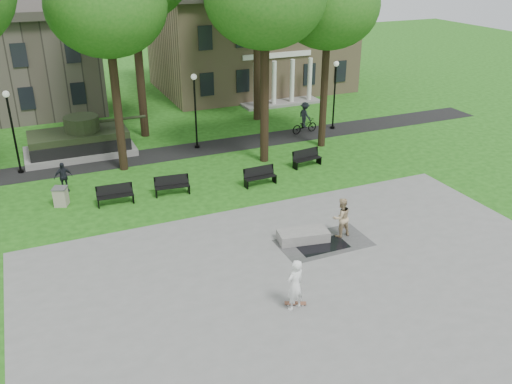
# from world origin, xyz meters

# --- Properties ---
(ground) EXTENTS (120.00, 120.00, 0.00)m
(ground) POSITION_xyz_m (0.00, 0.00, 0.00)
(ground) COLOR #1B4A11
(ground) RESTS_ON ground
(plaza) EXTENTS (22.00, 16.00, 0.02)m
(plaza) POSITION_xyz_m (0.00, -5.00, 0.01)
(plaza) COLOR gray
(plaza) RESTS_ON ground
(footpath) EXTENTS (44.00, 2.60, 0.01)m
(footpath) POSITION_xyz_m (0.00, 12.00, 0.01)
(footpath) COLOR black
(footpath) RESTS_ON ground
(building_right) EXTENTS (17.00, 12.00, 8.60)m
(building_right) POSITION_xyz_m (10.00, 26.00, 4.34)
(building_right) COLOR #9E8460
(building_right) RESTS_ON ground
(tree_1) EXTENTS (6.20, 6.20, 11.63)m
(tree_1) POSITION_xyz_m (-4.50, 10.50, 8.95)
(tree_1) COLOR black
(tree_1) RESTS_ON ground
(tree_3) EXTENTS (6.00, 6.00, 11.19)m
(tree_3) POSITION_xyz_m (8.00, 9.50, 8.60)
(tree_3) COLOR black
(tree_3) RESTS_ON ground
(lamp_left) EXTENTS (0.36, 0.36, 4.73)m
(lamp_left) POSITION_xyz_m (-10.00, 12.30, 2.79)
(lamp_left) COLOR black
(lamp_left) RESTS_ON ground
(lamp_mid) EXTENTS (0.36, 0.36, 4.73)m
(lamp_mid) POSITION_xyz_m (0.50, 12.30, 2.79)
(lamp_mid) COLOR black
(lamp_mid) RESTS_ON ground
(lamp_right) EXTENTS (0.36, 0.36, 4.73)m
(lamp_right) POSITION_xyz_m (10.50, 12.30, 2.79)
(lamp_right) COLOR black
(lamp_right) RESTS_ON ground
(tank_monument) EXTENTS (7.45, 3.40, 2.40)m
(tank_monument) POSITION_xyz_m (-6.46, 14.00, 0.86)
(tank_monument) COLOR gray
(tank_monument) RESTS_ON ground
(puddle) EXTENTS (2.20, 1.20, 0.00)m
(puddle) POSITION_xyz_m (1.62, -1.78, 0.02)
(puddle) COLOR black
(puddle) RESTS_ON plaza
(concrete_block) EXTENTS (2.34, 1.37, 0.45)m
(concrete_block) POSITION_xyz_m (1.09, -1.01, 0.24)
(concrete_block) COLOR gray
(concrete_block) RESTS_ON plaza
(skateboard) EXTENTS (0.79, 0.51, 0.07)m
(skateboard) POSITION_xyz_m (-1.37, -5.06, 0.06)
(skateboard) COLOR brown
(skateboard) RESTS_ON plaza
(skateboarder) EXTENTS (0.83, 0.67, 1.99)m
(skateboarder) POSITION_xyz_m (-1.51, -5.25, 1.02)
(skateboarder) COLOR white
(skateboarder) RESTS_ON plaza
(friend_watching) EXTENTS (0.92, 0.74, 1.81)m
(friend_watching) POSITION_xyz_m (2.80, -1.30, 0.93)
(friend_watching) COLOR tan
(friend_watching) RESTS_ON plaza
(pedestrian_walker) EXTENTS (0.99, 0.54, 1.61)m
(pedestrian_walker) POSITION_xyz_m (-7.94, 8.62, 0.80)
(pedestrian_walker) COLOR black
(pedestrian_walker) RESTS_ON ground
(cyclist) EXTENTS (2.02, 1.17, 2.16)m
(cyclist) POSITION_xyz_m (8.22, 12.24, 0.88)
(cyclist) COLOR black
(cyclist) RESTS_ON ground
(park_bench_0) EXTENTS (1.82, 0.63, 1.00)m
(park_bench_0) POSITION_xyz_m (-5.77, 6.02, 0.52)
(park_bench_0) COLOR black
(park_bench_0) RESTS_ON ground
(park_bench_1) EXTENTS (1.84, 0.71, 1.00)m
(park_bench_1) POSITION_xyz_m (-2.86, 6.02, 0.52)
(park_bench_1) COLOR black
(park_bench_1) RESTS_ON ground
(park_bench_2) EXTENTS (1.82, 0.61, 1.00)m
(park_bench_2) POSITION_xyz_m (1.81, 5.34, 0.52)
(park_bench_2) COLOR black
(park_bench_2) RESTS_ON ground
(park_bench_3) EXTENTS (1.84, 0.75, 1.00)m
(park_bench_3) POSITION_xyz_m (5.43, 6.75, 0.52)
(park_bench_3) COLOR black
(park_bench_3) RESTS_ON ground
(trash_bin) EXTENTS (0.86, 0.86, 0.96)m
(trash_bin) POSITION_xyz_m (-8.27, 6.92, 0.49)
(trash_bin) COLOR #9D9681
(trash_bin) RESTS_ON ground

